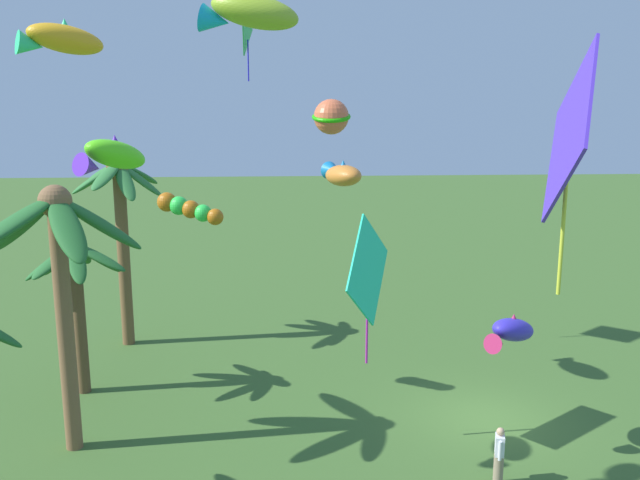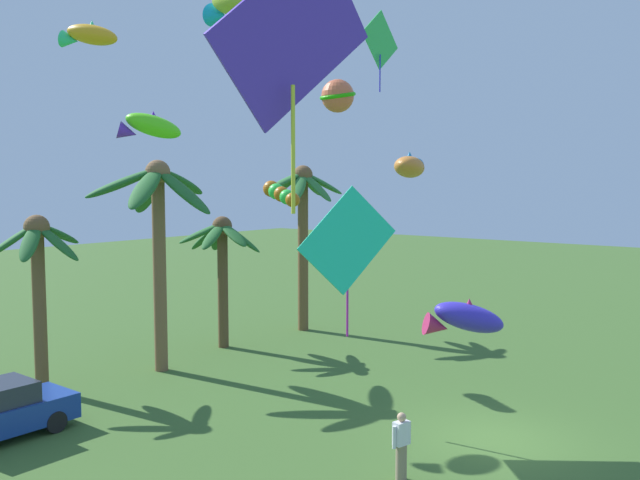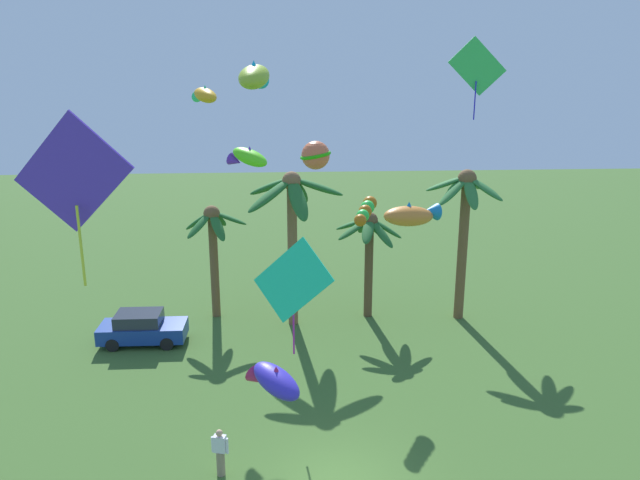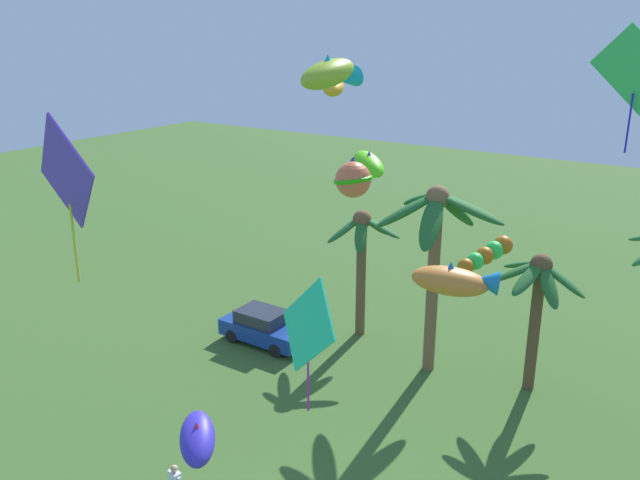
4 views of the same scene
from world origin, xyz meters
TOP-DOWN VIEW (x-y plane):
  - palm_tree_0 at (-4.99, 13.62)m, footprint 3.32×3.05m
  - palm_tree_1 at (-1.08, 12.40)m, footprint 4.88×4.52m
  - palm_tree_2 at (2.77, 13.12)m, footprint 3.45×3.49m
  - palm_tree_3 at (7.40, 12.59)m, footprint 3.85×3.56m
  - parked_car_0 at (-8.07, 10.52)m, footprint 3.92×1.77m
  - spectator_0 at (-3.58, 0.71)m, footprint 0.54×0.32m
  - kite_diamond_0 at (-7.15, 0.92)m, footprint 3.49×1.03m
  - kite_diamond_1 at (5.86, 7.45)m, footprint 2.20×0.35m
  - kite_fish_2 at (2.92, 4.35)m, footprint 2.30×1.56m
  - kite_ball_3 at (-0.36, 4.91)m, footprint 1.21×1.20m
  - kite_fish_4 at (-2.44, 7.02)m, footprint 1.37×2.59m
  - kite_tube_5 at (2.03, 9.27)m, footprint 1.19×2.14m
  - kite_fish_6 at (-2.96, 10.33)m, footprint 2.11×1.79m
  - kite_diamond_7 at (-1.20, 3.94)m, footprint 2.76×1.49m
  - kite_fish_8 at (-4.73, 10.81)m, footprint 1.48×1.89m
  - kite_fish_9 at (-1.86, 0.01)m, footprint 1.91×1.99m

SIDE VIEW (x-z plane):
  - parked_car_0 at x=-8.07m, z-range 0.00..1.51m
  - spectator_0 at x=-3.58m, z-range 0.02..1.61m
  - kite_fish_9 at x=-1.86m, z-range 3.05..4.13m
  - palm_tree_2 at x=2.77m, z-range 1.38..6.84m
  - palm_tree_0 at x=-4.99m, z-range 1.30..7.11m
  - kite_diamond_7 at x=-1.20m, z-range 3.04..7.32m
  - palm_tree_3 at x=7.40m, z-range 1.86..9.50m
  - palm_tree_1 at x=-1.08m, z-range 2.03..9.69m
  - kite_tube_5 at x=2.03m, z-range 5.97..6.92m
  - kite_fish_2 at x=2.92m, z-range 6.91..7.84m
  - kite_fish_6 at x=-2.96m, z-range 8.05..9.16m
  - kite_ball_3 at x=-0.36m, z-range 8.90..9.87m
  - kite_diamond_0 at x=-7.15m, z-range 6.94..11.86m
  - kite_fish_8 at x=-4.73m, z-range 10.75..11.60m
  - kite_fish_4 at x=-2.44m, z-range 11.35..12.54m
  - kite_diamond_1 at x=5.86m, z-range 10.76..13.81m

